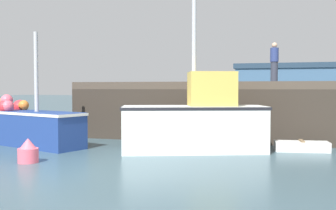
{
  "coord_description": "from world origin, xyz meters",
  "views": [
    {
      "loc": [
        4.12,
        -7.96,
        1.8
      ],
      "look_at": [
        0.14,
        5.45,
        1.2
      ],
      "focal_mm": 43.15,
      "sensor_mm": 36.0,
      "label": 1
    }
  ],
  "objects_px": {
    "fishing_boat_near_left": "(34,125)",
    "mooring_buoy_foreground": "(28,152)",
    "fishing_boat_near_right": "(197,121)",
    "rowboat": "(302,146)",
    "dockworker": "(274,63)"
  },
  "relations": [
    {
      "from": "dockworker",
      "to": "fishing_boat_near_right",
      "type": "bearing_deg",
      "value": -106.94
    },
    {
      "from": "rowboat",
      "to": "dockworker",
      "type": "xyz_separation_m",
      "value": [
        -0.94,
        5.27,
        2.69
      ]
    },
    {
      "from": "fishing_boat_near_left",
      "to": "fishing_boat_near_right",
      "type": "distance_m",
      "value": 5.06
    },
    {
      "from": "fishing_boat_near_left",
      "to": "mooring_buoy_foreground",
      "type": "distance_m",
      "value": 2.87
    },
    {
      "from": "fishing_boat_near_right",
      "to": "rowboat",
      "type": "height_order",
      "value": "fishing_boat_near_right"
    },
    {
      "from": "fishing_boat_near_left",
      "to": "rowboat",
      "type": "height_order",
      "value": "fishing_boat_near_left"
    },
    {
      "from": "fishing_boat_near_left",
      "to": "dockworker",
      "type": "distance_m",
      "value": 9.77
    },
    {
      "from": "fishing_boat_near_right",
      "to": "fishing_boat_near_left",
      "type": "bearing_deg",
      "value": -176.44
    },
    {
      "from": "fishing_boat_near_right",
      "to": "rowboat",
      "type": "distance_m",
      "value": 3.07
    },
    {
      "from": "fishing_boat_near_right",
      "to": "mooring_buoy_foreground",
      "type": "bearing_deg",
      "value": -142.46
    },
    {
      "from": "dockworker",
      "to": "fishing_boat_near_left",
      "type": "bearing_deg",
      "value": -136.76
    },
    {
      "from": "rowboat",
      "to": "mooring_buoy_foreground",
      "type": "height_order",
      "value": "mooring_buoy_foreground"
    },
    {
      "from": "fishing_boat_near_left",
      "to": "fishing_boat_near_right",
      "type": "xyz_separation_m",
      "value": [
        5.05,
        0.31,
        0.22
      ]
    },
    {
      "from": "fishing_boat_near_left",
      "to": "mooring_buoy_foreground",
      "type": "height_order",
      "value": "fishing_boat_near_left"
    },
    {
      "from": "fishing_boat_near_right",
      "to": "dockworker",
      "type": "distance_m",
      "value": 6.78
    }
  ]
}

